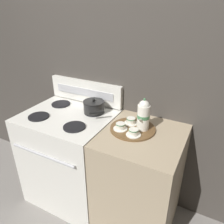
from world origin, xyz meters
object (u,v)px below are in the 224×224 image
teacup_front (131,121)px  teacup_right (134,132)px  stove (71,157)px  creamer_jug (145,119)px  saucepan (94,106)px  teapot (143,115)px  teacup_left (120,126)px  serving_tray (133,129)px

teacup_front → teacup_right: bearing=-60.6°
stove → creamer_jug: bearing=13.5°
saucepan → teapot: bearing=-9.7°
stove → teacup_front: (0.58, 0.10, 0.51)m
teapot → teacup_left: bearing=-150.8°
saucepan → teacup_right: (0.47, -0.20, -0.03)m
teapot → teacup_left: size_ratio=2.31×
teapot → teacup_front: 0.15m
teacup_left → creamer_jug: size_ratio=1.66×
saucepan → teacup_left: (0.35, -0.17, -0.03)m
serving_tray → teacup_left: size_ratio=3.21×
serving_tray → teacup_left: bearing=-142.7°
saucepan → teacup_left: 0.39m
stove → teacup_right: 0.84m
teapot → stove: bearing=-174.8°
teacup_right → teacup_front: bearing=119.4°
teacup_left → saucepan: bearing=154.0°
saucepan → teacup_left: size_ratio=2.36×
teapot → teacup_left: 0.20m
teacup_front → creamer_jug: (0.09, 0.06, 0.01)m
teacup_left → teacup_right: 0.13m
stove → teacup_front: teacup_front is taller
stove → creamer_jug: 0.86m
stove → teacup_left: size_ratio=8.55×
teacup_right → teacup_front: (-0.09, 0.15, 0.00)m
creamer_jug → teacup_right: bearing=-91.9°
teapot → creamer_jug: size_ratio=3.84×
serving_tray → stove: bearing=-176.4°
saucepan → teacup_front: 0.39m
saucepan → serving_tray: size_ratio=0.74×
saucepan → teacup_right: size_ratio=2.36×
teapot → serving_tray: bearing=-161.4°
teacup_right → serving_tray: bearing=115.3°
creamer_jug → stove: bearing=-166.5°
serving_tray → teacup_front: 0.08m
serving_tray → teacup_left: (-0.08, -0.06, 0.03)m
saucepan → teapot: teapot is taller
stove → teacup_right: bearing=-4.8°
stove → teacup_right: (0.66, -0.06, 0.51)m
teacup_left → teacup_right: size_ratio=1.00×
teacup_front → creamer_jug: bearing=34.4°
saucepan → serving_tray: saucepan is taller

